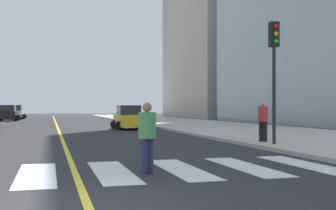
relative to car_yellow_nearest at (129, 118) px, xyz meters
name	(u,v)px	position (x,y,z in m)	size (l,w,h in m)	color
sidewalk_kerb_east	(247,130)	(7.18, -4.68, -0.75)	(10.00, 120.00, 0.15)	#B2ADA3
crosswalk_paint	(75,173)	(-5.02, -20.68, -0.82)	(13.50, 4.00, 0.01)	silver
lane_divider_paint	(56,123)	(-5.02, 15.32, -0.82)	(0.16, 80.00, 0.01)	yellow
parking_garage_concrete	(233,29)	(23.71, 35.05, 13.84)	(18.00, 24.00, 29.32)	#B2ADA3
car_yellow_nearest	(129,118)	(0.00, 0.00, 0.00)	(2.47, 3.94, 1.76)	gold
car_white_second	(15,113)	(-10.13, 30.85, 0.08)	(2.78, 4.37, 1.93)	silver
car_black_third	(8,114)	(-10.36, 23.12, 0.06)	(2.72, 4.27, 1.89)	black
traffic_light_near_corner	(274,58)	(3.02, -15.91, 2.75)	(0.36, 0.41, 4.87)	black
pedestrian_crossing	(147,134)	(-3.34, -21.21, 0.13)	(0.43, 0.43, 1.73)	#232847
pedestrian_waiting_east	(263,119)	(3.18, -14.67, 0.28)	(0.43, 0.43, 1.73)	black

